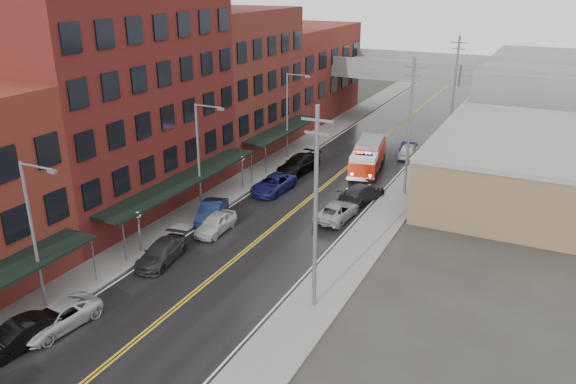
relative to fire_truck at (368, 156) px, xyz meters
The scene contains 33 objects.
road 10.09m from the fire_truck, 102.67° to the right, with size 11.00×160.00×0.02m, color black.
sidewalk_left 13.66m from the fire_truck, 134.30° to the right, with size 3.00×160.00×0.15m, color slate.
sidewalk_right 11.09m from the fire_truck, 62.25° to the right, with size 3.00×160.00×0.15m, color slate.
curb_left 12.58m from the fire_truck, 128.87° to the right, with size 0.30×160.00×0.15m, color gray.
curb_right 10.43m from the fire_truck, 70.39° to the right, with size 0.30×160.00×0.15m, color gray.
brick_building_b 23.97m from the fire_truck, 132.80° to the right, with size 9.00×20.00×18.00m, color #541816.
brick_building_c 16.60m from the fire_truck, behind, with size 9.00×15.00×15.00m, color #5A251B.
brick_building_far 24.36m from the fire_truck, 130.27° to the left, with size 9.00×20.00×12.00m, color maroon.
tan_building 13.85m from the fire_truck, ahead, with size 14.00×22.00×5.00m, color brown.
right_far_block 34.25m from the fire_truck, 62.42° to the left, with size 18.00×30.00×8.00m, color slate.
awning_1 19.37m from the fire_truck, 120.06° to the right, with size 2.60×18.00×3.09m.
awning_2 9.81m from the fire_truck, behind, with size 2.60×13.00×3.09m.
globe_lamp_1 25.24m from the fire_truck, 109.90° to the right, with size 0.44×0.44×3.12m.
globe_lamp_2 12.99m from the fire_truck, 131.45° to the right, with size 0.44×0.44×3.12m.
street_lamp_0 33.10m from the fire_truck, 105.39° to the right, with size 2.64×0.22×9.00m.
street_lamp_1 18.34m from the fire_truck, 119.05° to the right, with size 2.64×0.22×9.00m.
street_lamp_2 9.46m from the fire_truck, behind, with size 2.64×0.22×9.00m.
utility_pole_0 25.67m from the fire_truck, 78.53° to the right, with size 1.80×0.24×12.00m.
utility_pole_1 8.36m from the fire_truck, 43.28° to the right, with size 1.80×0.24×12.00m.
utility_pole_2 16.76m from the fire_truck, 71.83° to the left, with size 1.80×0.24×12.00m.
overpass 22.82m from the fire_truck, 95.60° to the left, with size 40.00×10.00×7.50m.
fire_truck is the anchor object (origin of this frame).
parked_car_left_1 35.76m from the fire_truck, 101.59° to the right, with size 1.55×4.44×1.46m, color black.
parked_car_left_2 33.54m from the fire_truck, 101.65° to the right, with size 2.22×4.82×1.34m, color #A8A9B0.
parked_car_left_3 25.01m from the fire_truck, 105.00° to the right, with size 1.95×4.80×1.39m, color #242426.
parked_car_left_4 19.42m from the fire_truck, 107.35° to the right, with size 1.71×4.24×1.44m, color #BCBCBC.
parked_car_left_5 18.40m from the fire_truck, 113.01° to the right, with size 1.62×4.64×1.53m, color #0E1833.
parked_car_left_6 10.80m from the fire_truck, 122.49° to the right, with size 2.44×5.28×1.47m, color #161855.
parked_car_left_7 6.85m from the fire_truck, 152.12° to the right, with size 2.34×5.74×1.67m, color black.
parked_car_right_0 12.34m from the fire_truck, 82.74° to the right, with size 2.29×4.96×1.38m, color #929499.
parked_car_right_1 7.89m from the fire_truck, 74.88° to the right, with size 2.09×5.15×1.49m, color black.
parked_car_right_2 6.97m from the fire_truck, 69.40° to the left, with size 1.75×4.35×1.48m, color #BBBBBB.
parked_car_right_3 8.39m from the fire_truck, 75.68° to the left, with size 1.40×4.01×1.32m, color black.
Camera 1 is at (18.25, -11.06, 18.15)m, focal length 35.00 mm.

